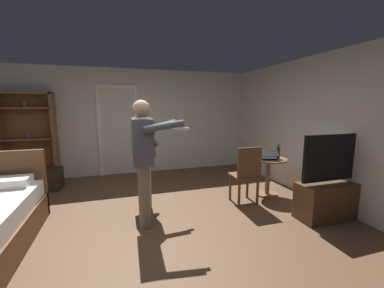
% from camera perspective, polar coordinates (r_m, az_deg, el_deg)
% --- Properties ---
extents(ground_plane, '(6.59, 6.59, 0.00)m').
position_cam_1_polar(ground_plane, '(3.58, -10.92, -18.70)').
color(ground_plane, brown).
extents(wall_back, '(6.23, 0.12, 2.52)m').
position_cam_1_polar(wall_back, '(6.13, -14.59, 5.01)').
color(wall_back, beige).
rests_on(wall_back, ground_plane).
extents(wall_right, '(0.12, 6.01, 2.52)m').
position_cam_1_polar(wall_right, '(4.65, 29.23, 2.96)').
color(wall_right, beige).
rests_on(wall_right, ground_plane).
extents(doorway_frame, '(0.93, 0.08, 2.13)m').
position_cam_1_polar(doorway_frame, '(6.04, -16.89, 4.51)').
color(doorway_frame, white).
rests_on(doorway_frame, ground_plane).
extents(bookshelf, '(1.05, 0.32, 1.93)m').
position_cam_1_polar(bookshelf, '(6.16, -33.99, 1.80)').
color(bookshelf, brown).
rests_on(bookshelf, ground_plane).
extents(tv_flatscreen, '(1.16, 0.40, 1.26)m').
position_cam_1_polar(tv_flatscreen, '(4.22, 30.07, -9.95)').
color(tv_flatscreen, '#4C331E').
rests_on(tv_flatscreen, ground_plane).
extents(side_table, '(0.66, 0.66, 0.70)m').
position_cam_1_polar(side_table, '(4.72, 17.42, -5.92)').
color(side_table, brown).
rests_on(side_table, ground_plane).
extents(laptop, '(0.42, 0.42, 0.17)m').
position_cam_1_polar(laptop, '(4.60, 17.39, -2.74)').
color(laptop, black).
rests_on(laptop, side_table).
extents(bottle_on_table, '(0.06, 0.06, 0.27)m').
position_cam_1_polar(bottle_on_table, '(4.66, 19.58, -1.93)').
color(bottle_on_table, '#233617').
rests_on(bottle_on_table, side_table).
extents(wooden_chair, '(0.43, 0.43, 0.99)m').
position_cam_1_polar(wooden_chair, '(4.19, 12.62, -6.60)').
color(wooden_chair, brown).
rests_on(wooden_chair, ground_plane).
extents(person_blue_shirt, '(0.70, 0.64, 1.73)m').
position_cam_1_polar(person_blue_shirt, '(3.38, -11.29, -2.10)').
color(person_blue_shirt, gray).
rests_on(person_blue_shirt, ground_plane).
extents(person_striped_shirt, '(0.74, 0.62, 1.69)m').
position_cam_1_polar(person_striped_shirt, '(4.02, -11.23, -0.85)').
color(person_striped_shirt, tan).
rests_on(person_striped_shirt, ground_plane).
extents(suitcase_dark, '(0.52, 0.42, 0.43)m').
position_cam_1_polar(suitcase_dark, '(5.63, -30.73, -7.11)').
color(suitcase_dark, black).
rests_on(suitcase_dark, ground_plane).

